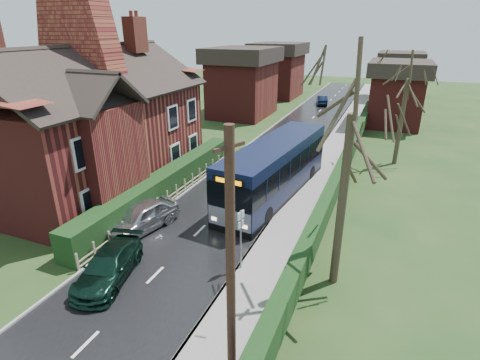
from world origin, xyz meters
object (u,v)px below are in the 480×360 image
at_px(car_green, 109,266).
at_px(brick_house, 92,120).
at_px(car_silver, 141,217).
at_px(bus_stop_sign, 241,232).
at_px(telegraph_pole, 231,262).
at_px(bus, 275,170).

bearing_deg(car_green, brick_house, 118.79).
xyz_separation_m(car_silver, car_green, (1.20, -3.87, -0.12)).
bearing_deg(bus_stop_sign, telegraph_pole, -60.66).
distance_m(bus, car_green, 11.25).
relative_size(brick_house, bus, 1.29).
xyz_separation_m(car_silver, bus_stop_sign, (6.00, -1.31, 1.15)).
bearing_deg(car_silver, telegraph_pole, -25.17).
xyz_separation_m(bus_stop_sign, telegraph_pole, (1.60, -4.69, 1.97)).
bearing_deg(telegraph_pole, car_silver, 164.68).
bearing_deg(car_green, telegraph_pole, -32.61).
height_order(bus, car_silver, bus).
xyz_separation_m(car_green, telegraph_pole, (6.40, -2.13, 3.24)).
bearing_deg(telegraph_pole, bus, 124.60).
bearing_deg(brick_house, bus_stop_sign, -23.08).
relative_size(bus_stop_sign, telegraph_pole, 0.38).
xyz_separation_m(brick_house, car_green, (7.13, -7.65, -3.77)).
relative_size(bus, telegraph_pole, 1.49).
relative_size(car_silver, bus_stop_sign, 1.50).
bearing_deg(brick_house, bus, 14.79).
height_order(brick_house, telegraph_pole, brick_house).
distance_m(brick_house, bus_stop_sign, 13.21).
bearing_deg(bus_stop_sign, brick_house, 167.43).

